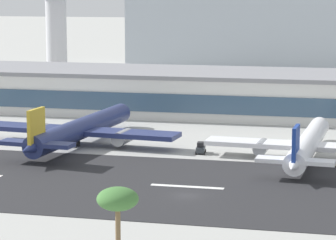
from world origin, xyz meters
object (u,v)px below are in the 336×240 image
(control_tower, at_px, (56,15))
(airliner_gold_tail_gate_1, at_px, (78,130))
(terminal_building, at_px, (220,93))
(airliner_navy_tail_gate_2, at_px, (307,145))
(palm_tree_0, at_px, (118,202))
(distant_hotel_block, at_px, (302,22))
(service_baggage_tug_0, at_px, (201,148))

(control_tower, bearing_deg, airliner_gold_tail_gate_1, -66.65)
(terminal_building, xyz_separation_m, airliner_gold_tail_gate_1, (-21.28, -47.69, -2.18))
(terminal_building, bearing_deg, airliner_navy_tail_gate_2, -64.46)
(terminal_building, bearing_deg, palm_tree_0, -85.51)
(distant_hotel_block, bearing_deg, airliner_gold_tail_gate_1, -102.53)
(control_tower, bearing_deg, terminal_building, -32.93)
(airliner_navy_tail_gate_2, bearing_deg, palm_tree_0, 171.89)
(airliner_gold_tail_gate_1, xyz_separation_m, airliner_navy_tail_gate_2, (46.04, -4.13, -0.30))
(airliner_navy_tail_gate_2, distance_m, palm_tree_0, 74.12)
(distant_hotel_block, bearing_deg, airliner_navy_tail_gate_2, -85.94)
(airliner_gold_tail_gate_1, bearing_deg, palm_tree_0, -152.27)
(control_tower, bearing_deg, palm_tree_0, -67.23)
(terminal_building, relative_size, palm_tree_0, 13.05)
(distant_hotel_block, xyz_separation_m, palm_tree_0, (-3.66, -232.37, -8.29))
(airliner_gold_tail_gate_1, bearing_deg, control_tower, 28.97)
(control_tower, distance_m, airliner_navy_tail_gate_2, 123.62)
(terminal_building, height_order, distant_hotel_block, distant_hotel_block)
(terminal_building, bearing_deg, distant_hotel_block, 82.95)
(control_tower, xyz_separation_m, palm_tree_0, (67.84, -161.66, -12.82))
(airliner_gold_tail_gate_1, relative_size, palm_tree_0, 4.09)
(control_tower, height_order, service_baggage_tug_0, control_tower)
(distant_hotel_block, bearing_deg, service_baggage_tug_0, -93.31)
(terminal_building, height_order, airliner_gold_tail_gate_1, terminal_building)
(control_tower, xyz_separation_m, distant_hotel_block, (71.50, 70.70, -4.53))
(terminal_building, distance_m, airliner_gold_tail_gate_1, 52.27)
(control_tower, distance_m, service_baggage_tug_0, 109.40)
(terminal_building, distance_m, service_baggage_tug_0, 49.84)
(distant_hotel_block, xyz_separation_m, airliner_gold_tail_gate_1, (-34.68, -156.03, -15.44))
(terminal_building, relative_size, service_baggage_tug_0, 46.68)
(terminal_building, bearing_deg, control_tower, 147.07)
(airliner_gold_tail_gate_1, bearing_deg, distant_hotel_block, -6.91)
(control_tower, height_order, airliner_navy_tail_gate_2, control_tower)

